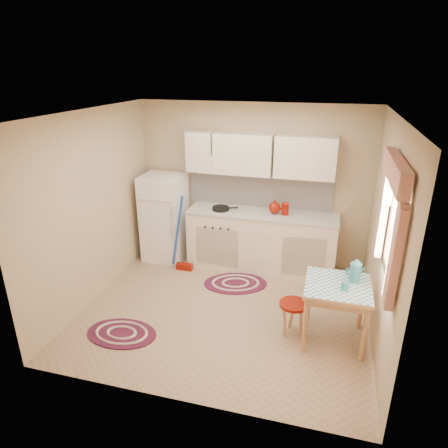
# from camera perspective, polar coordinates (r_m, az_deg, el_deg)

# --- Properties ---
(room_shell) EXTENTS (3.64, 3.60, 2.52)m
(room_shell) POSITION_cam_1_polar(r_m,az_deg,el_deg) (4.86, 2.75, 5.06)
(room_shell) COLOR tan
(room_shell) RESTS_ON ground
(fridge) EXTENTS (0.65, 0.60, 1.40)m
(fridge) POSITION_cam_1_polar(r_m,az_deg,el_deg) (6.51, -8.46, 0.90)
(fridge) COLOR white
(fridge) RESTS_ON ground
(broom) EXTENTS (0.28, 0.12, 1.20)m
(broom) POSITION_cam_1_polar(r_m,az_deg,el_deg) (6.09, -5.85, -1.49)
(broom) COLOR #1D4AB7
(broom) RESTS_ON ground
(base_cabinets) EXTENTS (2.25, 0.60, 0.88)m
(base_cabinets) POSITION_cam_1_polar(r_m,az_deg,el_deg) (6.23, 5.33, -2.52)
(base_cabinets) COLOR white
(base_cabinets) RESTS_ON ground
(countertop) EXTENTS (2.27, 0.62, 0.04)m
(countertop) POSITION_cam_1_polar(r_m,az_deg,el_deg) (6.06, 5.48, 1.45)
(countertop) COLOR #B7B6AE
(countertop) RESTS_ON base_cabinets
(frying_pan) EXTENTS (0.33, 0.33, 0.05)m
(frying_pan) POSITION_cam_1_polar(r_m,az_deg,el_deg) (6.13, -0.47, 2.24)
(frying_pan) COLOR black
(frying_pan) RESTS_ON countertop
(red_kettle) EXTENTS (0.21, 0.19, 0.19)m
(red_kettle) POSITION_cam_1_polar(r_m,az_deg,el_deg) (5.99, 7.25, 2.34)
(red_kettle) COLOR maroon
(red_kettle) RESTS_ON countertop
(red_canister) EXTENTS (0.12, 0.12, 0.16)m
(red_canister) POSITION_cam_1_polar(r_m,az_deg,el_deg) (5.98, 8.72, 2.05)
(red_canister) COLOR maroon
(red_canister) RESTS_ON countertop
(table) EXTENTS (0.72, 0.72, 0.72)m
(table) POSITION_cam_1_polar(r_m,az_deg,el_deg) (4.84, 15.55, -12.08)
(table) COLOR tan
(table) RESTS_ON ground
(stool) EXTENTS (0.38, 0.38, 0.42)m
(stool) POSITION_cam_1_polar(r_m,az_deg,el_deg) (4.91, 9.77, -13.12)
(stool) COLOR maroon
(stool) RESTS_ON ground
(coffee_pot) EXTENTS (0.15, 0.13, 0.30)m
(coffee_pot) POSITION_cam_1_polar(r_m,az_deg,el_deg) (4.70, 18.29, -6.25)
(coffee_pot) COLOR teal
(coffee_pot) RESTS_ON table
(mug) EXTENTS (0.09, 0.09, 0.10)m
(mug) POSITION_cam_1_polar(r_m,az_deg,el_deg) (4.54, 16.87, -8.52)
(mug) COLOR teal
(mug) RESTS_ON table
(rug_center) EXTENTS (1.06, 0.85, 0.02)m
(rug_center) POSITION_cam_1_polar(r_m,az_deg,el_deg) (5.93, 1.66, -8.49)
(rug_center) COLOR maroon
(rug_center) RESTS_ON ground
(rug_left) EXTENTS (0.87, 0.59, 0.02)m
(rug_left) POSITION_cam_1_polar(r_m,az_deg,el_deg) (5.09, -14.40, -14.90)
(rug_left) COLOR maroon
(rug_left) RESTS_ON ground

